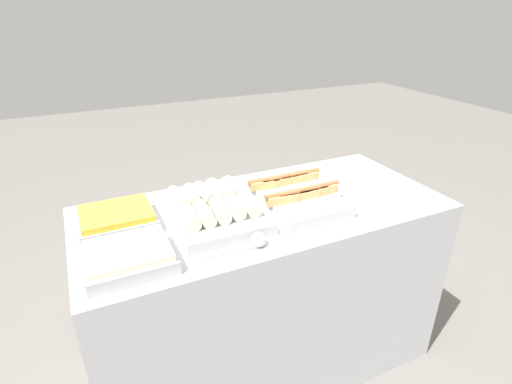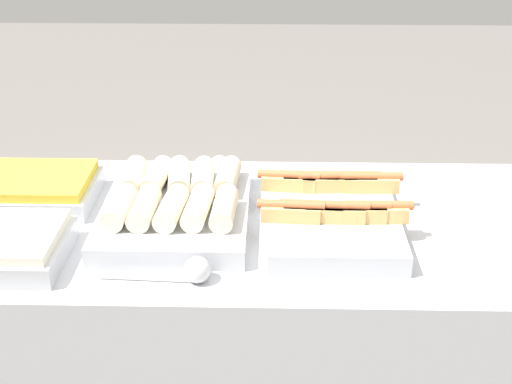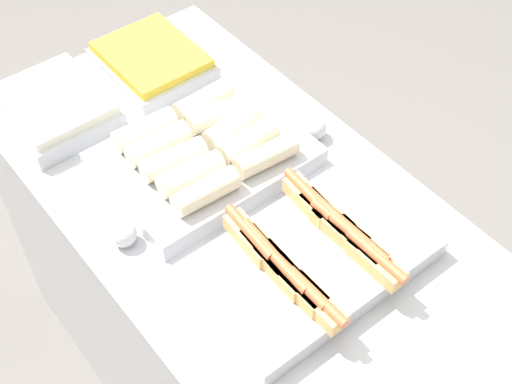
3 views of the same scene
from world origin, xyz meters
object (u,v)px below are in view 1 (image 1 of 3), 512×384
(tray_side_front, at_px, (129,258))
(tray_side_back, at_px, (117,219))
(tray_wraps, at_px, (213,209))
(serving_spoon_near, at_px, (256,241))
(serving_spoon_far, at_px, (209,185))
(tray_hotdogs, at_px, (293,193))

(tray_side_front, relative_size, tray_side_back, 1.00)
(tray_wraps, height_order, serving_spoon_near, tray_wraps)
(tray_side_back, relative_size, serving_spoon_near, 1.20)
(serving_spoon_near, xyz_separation_m, serving_spoon_far, (0.01, 0.54, -0.00))
(tray_side_back, xyz_separation_m, serving_spoon_near, (0.43, -0.36, -0.01))
(tray_hotdogs, bearing_deg, tray_side_back, 172.83)
(tray_hotdogs, height_order, serving_spoon_far, tray_hotdogs)
(tray_side_back, xyz_separation_m, serving_spoon_far, (0.44, 0.17, -0.01))
(serving_spoon_near, bearing_deg, serving_spoon_far, 89.17)
(tray_wraps, relative_size, serving_spoon_far, 1.78)
(tray_hotdogs, distance_m, serving_spoon_far, 0.40)
(tray_wraps, xyz_separation_m, tray_side_front, (-0.37, -0.19, -0.01))
(tray_side_back, bearing_deg, tray_side_front, -90.00)
(tray_hotdogs, relative_size, serving_spoon_far, 1.91)
(tray_hotdogs, relative_size, tray_side_front, 1.72)
(serving_spoon_far, bearing_deg, tray_wraps, -105.49)
(tray_wraps, bearing_deg, serving_spoon_far, 74.51)
(tray_side_back, bearing_deg, serving_spoon_far, 21.58)
(tray_hotdogs, xyz_separation_m, tray_wraps, (-0.38, 0.00, 0.01))
(tray_hotdogs, distance_m, tray_side_back, 0.75)
(serving_spoon_far, bearing_deg, serving_spoon_near, -90.83)
(tray_hotdogs, xyz_separation_m, tray_side_front, (-0.74, -0.19, -0.00))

